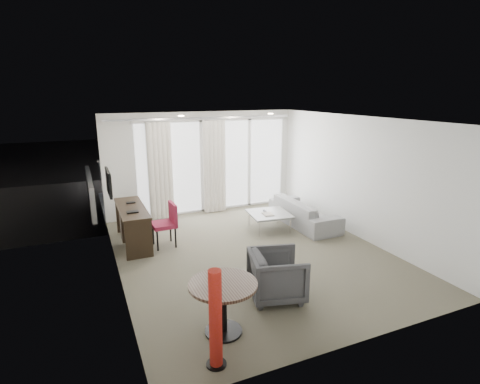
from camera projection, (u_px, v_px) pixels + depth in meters
name	position (u px, v px, depth m)	size (l,w,h in m)	color
floor	(252.00, 253.00, 7.37)	(5.00, 6.00, 0.00)	brown
ceiling	(253.00, 119.00, 6.69)	(5.00, 6.00, 0.00)	white
wall_left	(114.00, 205.00, 6.07)	(0.00, 6.00, 2.60)	silver
wall_right	(358.00, 178.00, 7.99)	(0.00, 6.00, 2.60)	silver
wall_front	(363.00, 248.00, 4.37)	(5.00, 0.00, 2.60)	silver
window_panel	(214.00, 166.00, 9.82)	(4.00, 0.02, 2.38)	white
window_frame	(214.00, 166.00, 9.80)	(4.10, 0.06, 2.44)	white
curtain_left	(161.00, 171.00, 9.11)	(0.60, 0.20, 2.38)	silver
curtain_right	(215.00, 167.00, 9.65)	(0.60, 0.20, 2.38)	silver
curtain_track	(204.00, 118.00, 9.23)	(4.80, 0.04, 0.04)	#B2B2B7
downlight_a	(181.00, 116.00, 7.77)	(0.12, 0.12, 0.02)	#FFE0B2
downlight_b	(271.00, 114.00, 8.58)	(0.12, 0.12, 0.02)	#FFE0B2
desk	(133.00, 226.00, 7.73)	(0.53, 1.69, 0.79)	black
tv	(109.00, 182.00, 7.36)	(0.05, 0.80, 0.50)	black
desk_chair	(164.00, 225.00, 7.60)	(0.49, 0.46, 0.90)	maroon
round_table	(223.00, 308.00, 4.85)	(0.89, 0.89, 0.72)	#3C281B
menu_card	(216.00, 285.00, 4.70)	(0.11, 0.02, 0.20)	white
red_lamp	(216.00, 319.00, 4.19)	(0.24, 0.24, 1.20)	#9E1C12
tub_armchair	(277.00, 275.00, 5.69)	(0.79, 0.81, 0.74)	#3C3C3E
coffee_table	(269.00, 221.00, 8.59)	(0.89, 0.89, 0.40)	gray
remote	(265.00, 213.00, 8.65)	(0.06, 0.18, 0.02)	black
magazine	(268.00, 216.00, 8.44)	(0.21, 0.27, 0.02)	gray
sofa	(304.00, 212.00, 8.92)	(2.07, 0.81, 0.60)	gray
terrace_slab	(198.00, 197.00, 11.48)	(5.60, 3.00, 0.12)	#4D4D50
rattan_chair_a	(224.00, 184.00, 11.14)	(0.57, 0.57, 0.83)	#4F311D
rattan_chair_b	(231.00, 175.00, 12.27)	(0.61, 0.61, 0.89)	#4F311D
rattan_table	(227.00, 183.00, 11.85)	(0.55, 0.55, 0.55)	#4F311D
balustrade	(185.00, 171.00, 12.62)	(5.50, 0.06, 1.05)	#B2B2B7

